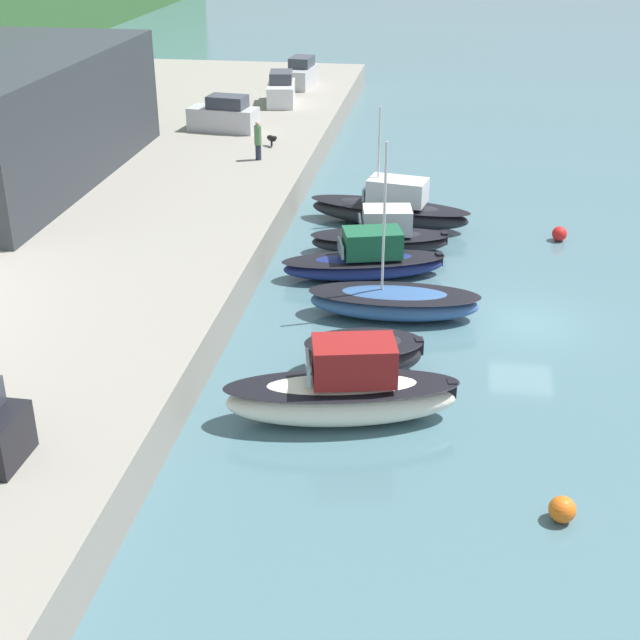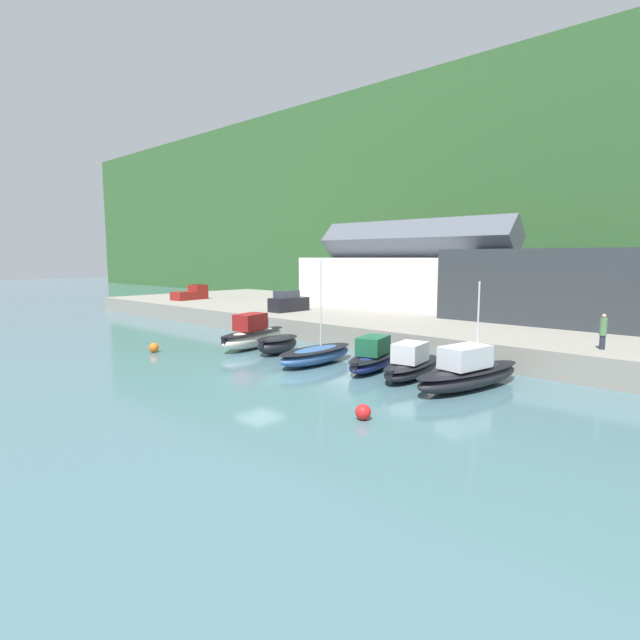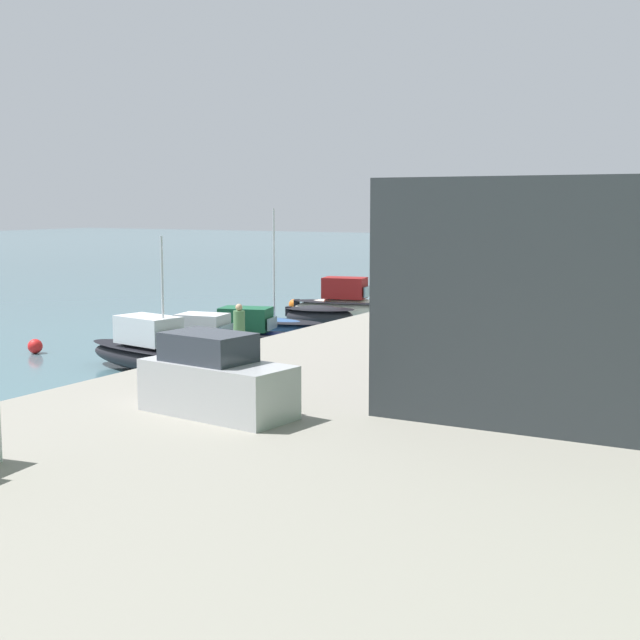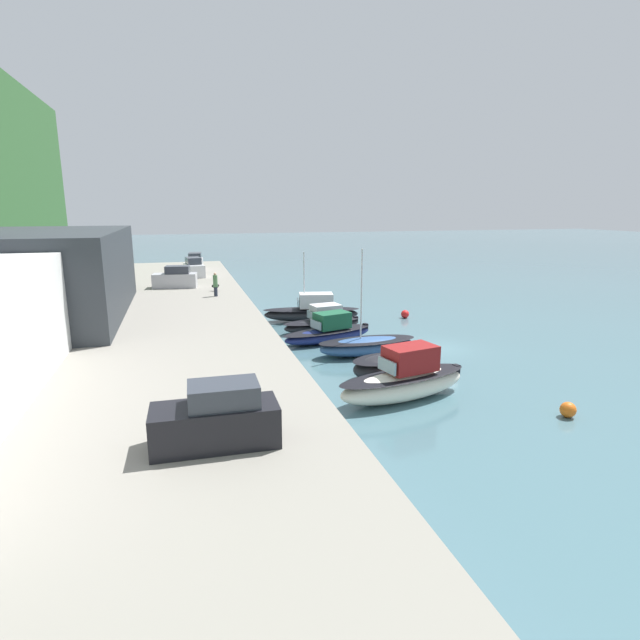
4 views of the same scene
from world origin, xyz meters
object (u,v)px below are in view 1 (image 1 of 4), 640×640
at_px(moored_boat_0, 344,392).
at_px(parked_car_0, 301,74).
at_px(dog_on_quay, 272,139).
at_px(moored_boat_1, 364,354).
at_px(person_on_quay, 258,140).
at_px(moored_boat_4, 381,237).
at_px(parked_car_1, 281,90).
at_px(mooring_buoy_1, 559,234).
at_px(moored_boat_3, 366,261).
at_px(moored_boat_2, 394,302).
at_px(moored_boat_5, 390,208).
at_px(mooring_buoy_0, 562,509).
at_px(parked_car_3, 224,116).

xyz_separation_m(moored_boat_0, parked_car_0, (43.69, 8.77, 1.63)).
distance_m(parked_car_0, dog_on_quay, 17.58).
bearing_deg(moored_boat_1, person_on_quay, 9.29).
distance_m(moored_boat_4, person_on_quay, 11.57).
distance_m(parked_car_1, mooring_buoy_1, 26.62).
bearing_deg(moored_boat_3, parked_car_1, 3.20).
relative_size(moored_boat_0, dog_on_quay, 9.80).
height_order(moored_boat_3, parked_car_0, parked_car_0).
distance_m(moored_boat_2, moored_boat_5, 10.68).
bearing_deg(moored_boat_1, parked_car_0, 0.18).
xyz_separation_m(moored_boat_4, parked_car_0, (28.93, 8.67, 1.90)).
xyz_separation_m(moored_boat_3, person_on_quay, (11.56, 7.18, 2.08)).
bearing_deg(mooring_buoy_1, moored_boat_4, 108.31).
xyz_separation_m(moored_boat_2, parked_car_0, (35.81, 9.78, 2.03)).
distance_m(moored_boat_0, moored_boat_2, 7.96).
distance_m(moored_boat_0, moored_boat_1, 3.25).
relative_size(moored_boat_4, mooring_buoy_1, 9.37).
height_order(mooring_buoy_0, mooring_buoy_1, mooring_buoy_0).
distance_m(moored_boat_3, parked_car_1, 27.34).
bearing_deg(moored_boat_2, moored_boat_1, 169.04).
distance_m(dog_on_quay, mooring_buoy_0, 33.36).
bearing_deg(dog_on_quay, mooring_buoy_0, 67.44).
xyz_separation_m(moored_boat_3, mooring_buoy_1, (5.83, -8.76, -0.41)).
bearing_deg(parked_car_3, mooring_buoy_0, -144.93).
bearing_deg(moored_boat_5, parked_car_0, 30.13).
distance_m(moored_boat_1, moored_boat_3, 8.51).
xyz_separation_m(parked_car_3, mooring_buoy_1, (-11.94, -19.42, -2.30)).
xyz_separation_m(moored_boat_0, parked_car_1, (37.57, 9.12, 1.63)).
distance_m(parked_car_1, parked_car_3, 8.35).
distance_m(parked_car_0, mooring_buoy_0, 50.20).
bearing_deg(person_on_quay, moored_boat_2, -150.48).
bearing_deg(mooring_buoy_1, parked_car_1, 40.92).
bearing_deg(moored_boat_3, moored_boat_0, 167.28).
xyz_separation_m(moored_boat_0, mooring_buoy_1, (17.53, -8.25, -0.67)).
xyz_separation_m(moored_boat_4, mooring_buoy_1, (2.76, -8.35, -0.40)).
relative_size(moored_boat_1, person_on_quay, 2.12).
bearing_deg(parked_car_3, person_on_quay, -143.34).
bearing_deg(moored_boat_3, dog_on_quay, 10.61).
distance_m(moored_boat_4, dog_on_quay, 13.67).
xyz_separation_m(moored_boat_2, moored_boat_5, (10.63, 0.98, 0.25)).
distance_m(parked_car_3, mooring_buoy_0, 37.96).
distance_m(parked_car_1, dog_on_quay, 11.53).
xyz_separation_m(moored_boat_3, parked_car_1, (25.87, 8.61, 1.90)).
bearing_deg(dog_on_quay, moored_boat_2, 67.76).
bearing_deg(moored_boat_5, moored_boat_4, -171.05).
xyz_separation_m(moored_boat_3, mooring_buoy_0, (-15.80, -6.90, -0.40)).
distance_m(parked_car_1, mooring_buoy_0, 44.53).
xyz_separation_m(moored_boat_5, dog_on_quay, (7.65, 7.54, 1.32)).
relative_size(moored_boat_0, parked_car_0, 1.78).
bearing_deg(parked_car_0, mooring_buoy_1, 128.17).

